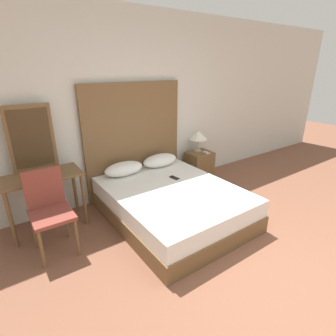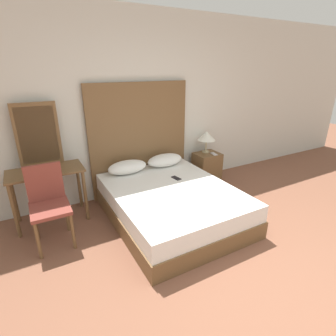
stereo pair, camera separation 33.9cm
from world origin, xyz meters
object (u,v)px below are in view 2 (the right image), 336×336
at_px(phone_on_bed, 176,178).
at_px(phone_on_nightstand, 214,154).
at_px(table_lamp, 207,136).
at_px(bed, 171,203).
at_px(nightstand, 207,168).
at_px(vanity_desk, 47,180).
at_px(chair, 48,200).

bearing_deg(phone_on_bed, phone_on_nightstand, 22.57).
bearing_deg(table_lamp, phone_on_nightstand, -71.07).
bearing_deg(phone_on_nightstand, bed, -151.46).
bearing_deg(bed, phone_on_bed, 48.62).
bearing_deg(nightstand, phone_on_bed, -151.51).
bearing_deg(nightstand, phone_on_nightstand, -52.25).
xyz_separation_m(table_lamp, vanity_desk, (-2.56, -0.11, -0.22)).
distance_m(phone_on_bed, table_lamp, 1.16).
xyz_separation_m(bed, phone_on_nightstand, (1.21, 0.66, 0.31)).
distance_m(phone_on_bed, vanity_desk, 1.69).
height_order(nightstand, phone_on_nightstand, phone_on_nightstand).
relative_size(phone_on_nightstand, chair, 0.17).
distance_m(bed, phone_on_bed, 0.40).
bearing_deg(vanity_desk, chair, -95.25).
bearing_deg(phone_on_bed, table_lamp, 31.41).
relative_size(phone_on_bed, vanity_desk, 0.18).
height_order(phone_on_nightstand, vanity_desk, vanity_desk).
relative_size(bed, table_lamp, 5.24).
relative_size(nightstand, table_lamp, 1.43).
height_order(nightstand, chair, chair).
relative_size(bed, nightstand, 3.66).
distance_m(phone_on_bed, nightstand, 1.07).
xyz_separation_m(phone_on_bed, nightstand, (0.93, 0.50, -0.19)).
relative_size(table_lamp, chair, 0.40).
relative_size(phone_on_bed, nightstand, 0.30).
bearing_deg(vanity_desk, phone_on_nightstand, -1.18).
xyz_separation_m(phone_on_bed, table_lamp, (0.94, 0.57, 0.36)).
height_order(phone_on_bed, vanity_desk, vanity_desk).
distance_m(phone_on_nightstand, vanity_desk, 2.62).
xyz_separation_m(phone_on_nightstand, vanity_desk, (-2.62, 0.05, 0.06)).
distance_m(table_lamp, chair, 2.68).
height_order(table_lamp, vanity_desk, table_lamp).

